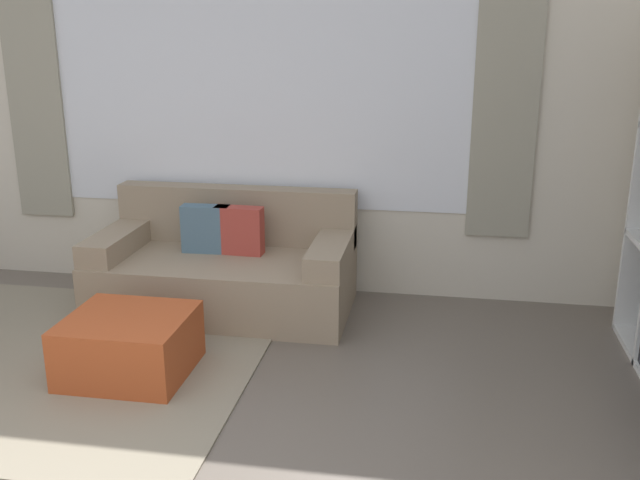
{
  "coord_description": "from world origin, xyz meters",
  "views": [
    {
      "loc": [
        1.34,
        -1.79,
        1.96
      ],
      "look_at": [
        0.71,
        1.82,
        0.85
      ],
      "focal_mm": 40.0,
      "sensor_mm": 36.0,
      "label": 1
    }
  ],
  "objects": [
    {
      "name": "wall_back",
      "position": [
        0.0,
        3.33,
        1.36
      ],
      "size": [
        6.95,
        0.11,
        2.7
      ],
      "color": "beige",
      "rests_on": "ground_plane"
    },
    {
      "name": "couch_main",
      "position": [
        -0.14,
        2.83,
        0.29
      ],
      "size": [
        1.78,
        0.93,
        0.81
      ],
      "color": "gray",
      "rests_on": "ground_plane"
    },
    {
      "name": "area_rug",
      "position": [
        -1.05,
        1.81,
        0.01
      ],
      "size": [
        2.72,
        2.28,
        0.01
      ],
      "primitive_type": "cube",
      "color": "gray",
      "rests_on": "ground_plane"
    },
    {
      "name": "ottoman",
      "position": [
        -0.39,
        1.73,
        0.18
      ],
      "size": [
        0.69,
        0.64,
        0.36
      ],
      "color": "#B74C23",
      "rests_on": "ground_plane"
    }
  ]
}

